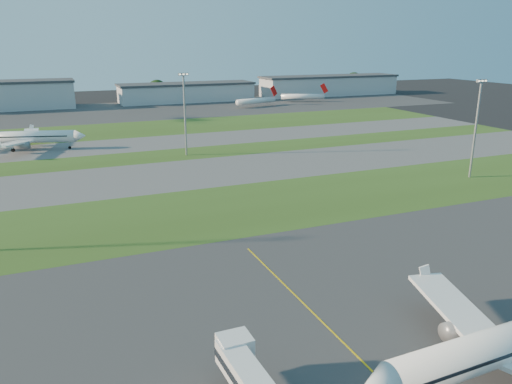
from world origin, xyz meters
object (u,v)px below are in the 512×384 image
airliner_parked (512,343)px  mini_jet_near (256,101)px  mini_jet_far (303,96)px  light_mast_centre (185,109)px  airliner_taxiing (25,137)px  light_mast_east (476,122)px

airliner_parked → mini_jet_near: size_ratio=1.39×
mini_jet_near → mini_jet_far: (35.36, 11.09, 0.00)m
mini_jet_far → mini_jet_near: bearing=-142.6°
mini_jet_near → light_mast_centre: bearing=-138.0°
airliner_parked → light_mast_centre: (-2.85, 121.27, 10.55)m
light_mast_centre → airliner_taxiing: bearing=149.0°
airliner_parked → mini_jet_far: size_ratio=1.42×
light_mast_centre → light_mast_east: size_ratio=1.00×
mini_jet_far → light_mast_east: (-41.54, -174.17, 11.53)m
airliner_parked → mini_jet_near: (66.33, 228.36, -0.98)m
airliner_taxiing → light_mast_east: 139.73m
mini_jet_far → light_mast_east: light_mast_east is taller
mini_jet_near → mini_jet_far: same height
mini_jet_far → airliner_parked: bearing=-93.0°
light_mast_centre → light_mast_east: (63.00, -56.00, 0.00)m
airliner_parked → mini_jet_far: (101.69, 239.44, -0.98)m
airliner_parked → light_mast_east: size_ratio=1.51×
airliner_parked → light_mast_centre: 121.76m
airliner_parked → airliner_taxiing: 158.21m
mini_jet_near → light_mast_centre: (-69.17, -107.08, 11.53)m
airliner_taxiing → mini_jet_near: size_ratio=1.37×
airliner_parked → mini_jet_near: airliner_parked is taller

